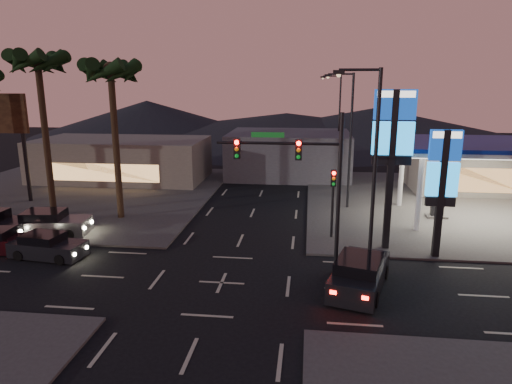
# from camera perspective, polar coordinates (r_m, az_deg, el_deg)

# --- Properties ---
(ground) EXTENTS (140.00, 140.00, 0.00)m
(ground) POSITION_cam_1_polar(r_m,az_deg,el_deg) (22.37, -4.32, -11.24)
(ground) COLOR black
(ground) RESTS_ON ground
(corner_lot_ne) EXTENTS (24.00, 24.00, 0.12)m
(corner_lot_ne) POSITION_cam_1_polar(r_m,az_deg,el_deg) (38.99, 24.40, -1.43)
(corner_lot_ne) COLOR #47443F
(corner_lot_ne) RESTS_ON ground
(corner_lot_nw) EXTENTS (24.00, 24.00, 0.12)m
(corner_lot_nw) POSITION_cam_1_polar(r_m,az_deg,el_deg) (42.14, -21.85, -0.12)
(corner_lot_nw) COLOR #47443F
(corner_lot_nw) RESTS_ON ground
(gas_station) EXTENTS (12.20, 8.20, 5.47)m
(gas_station) POSITION_cam_1_polar(r_m,az_deg,el_deg) (34.35, 27.18, 4.94)
(gas_station) COLOR silver
(gas_station) RESTS_ON ground
(convenience_store) EXTENTS (10.00, 6.00, 4.00)m
(convenience_store) POSITION_cam_1_polar(r_m,az_deg,el_deg) (43.86, 25.22, 2.66)
(convenience_store) COLOR #726B5B
(convenience_store) RESTS_ON ground
(pylon_sign_tall) EXTENTS (2.20, 0.35, 9.00)m
(pylon_sign_tall) POSITION_cam_1_polar(r_m,az_deg,el_deg) (25.97, 16.73, 6.44)
(pylon_sign_tall) COLOR black
(pylon_sign_tall) RESTS_ON ground
(pylon_sign_short) EXTENTS (1.60, 0.35, 7.00)m
(pylon_sign_short) POSITION_cam_1_polar(r_m,az_deg,el_deg) (25.82, 22.31, 2.04)
(pylon_sign_short) COLOR black
(pylon_sign_short) RESTS_ON ground
(traffic_signal_mast) EXTENTS (6.10, 0.39, 8.00)m
(traffic_signal_mast) POSITION_cam_1_polar(r_m,az_deg,el_deg) (22.28, 5.96, 2.78)
(traffic_signal_mast) COLOR black
(traffic_signal_mast) RESTS_ON ground
(pedestal_signal) EXTENTS (0.32, 0.39, 4.30)m
(pedestal_signal) POSITION_cam_1_polar(r_m,az_deg,el_deg) (27.69, 9.61, -0.06)
(pedestal_signal) COLOR black
(pedestal_signal) RESTS_ON ground
(streetlight_near) EXTENTS (2.14, 0.25, 10.00)m
(streetlight_near) POSITION_cam_1_polar(r_m,az_deg,el_deg) (21.40, 14.12, 3.32)
(streetlight_near) COLOR black
(streetlight_near) RESTS_ON ground
(streetlight_mid) EXTENTS (2.14, 0.25, 10.00)m
(streetlight_mid) POSITION_cam_1_polar(r_m,az_deg,el_deg) (34.21, 11.43, 7.23)
(streetlight_mid) COLOR black
(streetlight_mid) RESTS_ON ground
(streetlight_far) EXTENTS (2.14, 0.25, 10.00)m
(streetlight_far) POSITION_cam_1_polar(r_m,az_deg,el_deg) (48.12, 10.12, 9.09)
(streetlight_far) COLOR black
(streetlight_far) RESTS_ON ground
(palm_a) EXTENTS (4.41, 4.41, 10.86)m
(palm_a) POSITION_cam_1_polar(r_m,az_deg,el_deg) (32.13, -17.65, 13.10)
(palm_a) COLOR black
(palm_a) RESTS_ON ground
(palm_b) EXTENTS (4.41, 4.41, 11.46)m
(palm_b) POSITION_cam_1_polar(r_m,az_deg,el_deg) (34.47, -25.53, 13.33)
(palm_b) COLOR black
(palm_b) RESTS_ON ground
(building_far_west) EXTENTS (16.00, 8.00, 4.00)m
(building_far_west) POSITION_cam_1_polar(r_m,az_deg,el_deg) (46.19, -16.39, 3.91)
(building_far_west) COLOR #726B5B
(building_far_west) RESTS_ON ground
(building_far_mid) EXTENTS (12.00, 9.00, 4.40)m
(building_far_mid) POSITION_cam_1_polar(r_m,az_deg,el_deg) (46.50, 4.15, 4.75)
(building_far_mid) COLOR #4C4C51
(building_far_mid) RESTS_ON ground
(hill_left) EXTENTS (40.00, 40.00, 6.00)m
(hill_left) POSITION_cam_1_polar(r_m,az_deg,el_deg) (85.23, -13.40, 9.03)
(hill_left) COLOR black
(hill_left) RESTS_ON ground
(hill_right) EXTENTS (50.00, 50.00, 5.00)m
(hill_right) POSITION_cam_1_polar(r_m,az_deg,el_deg) (80.94, 14.63, 8.38)
(hill_right) COLOR black
(hill_right) RESTS_ON ground
(hill_center) EXTENTS (60.00, 60.00, 4.00)m
(hill_center) POSITION_cam_1_polar(r_m,az_deg,el_deg) (80.33, 3.84, 8.39)
(hill_center) COLOR black
(hill_center) RESTS_ON ground
(car_lane_a_front) EXTENTS (4.26, 2.15, 1.34)m
(car_lane_a_front) POSITION_cam_1_polar(r_m,az_deg,el_deg) (27.57, -24.65, -6.21)
(car_lane_a_front) COLOR black
(car_lane_a_front) RESTS_ON ground
(car_lane_b_front) EXTENTS (5.01, 2.54, 1.58)m
(car_lane_b_front) POSITION_cam_1_polar(r_m,az_deg,el_deg) (31.37, -24.46, -3.64)
(car_lane_b_front) COLOR #58585A
(car_lane_b_front) RESTS_ON ground
(suv_station) EXTENTS (3.34, 5.27, 1.64)m
(suv_station) POSITION_cam_1_polar(r_m,az_deg,el_deg) (21.91, 12.82, -9.94)
(suv_station) COLOR black
(suv_station) RESTS_ON ground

